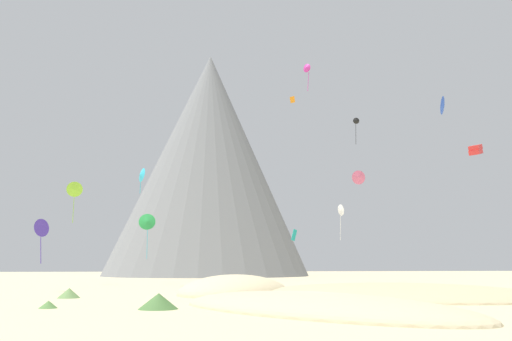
# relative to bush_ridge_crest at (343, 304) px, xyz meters

# --- Properties ---
(ground_plane) EXTENTS (400.00, 400.00, 0.00)m
(ground_plane) POSITION_rel_bush_ridge_crest_xyz_m (-0.95, -0.04, -0.29)
(ground_plane) COLOR beige
(dune_foreground_left) EXTENTS (15.70, 17.86, 3.71)m
(dune_foreground_left) POSITION_rel_bush_ridge_crest_xyz_m (-4.96, 17.29, -0.29)
(dune_foreground_left) COLOR beige
(dune_foreground_left) RESTS_ON ground_plane
(dune_foreground_right) EXTENTS (32.31, 29.95, 2.32)m
(dune_foreground_right) POSITION_rel_bush_ridge_crest_xyz_m (8.90, 11.28, -0.29)
(dune_foreground_right) COLOR #C6B284
(dune_foreground_right) RESTS_ON ground_plane
(dune_midground) EXTENTS (19.76, 23.37, 2.26)m
(dune_midground) POSITION_rel_bush_ridge_crest_xyz_m (-2.60, -1.64, -0.29)
(dune_midground) COLOR #CCBA8E
(dune_midground) RESTS_ON ground_plane
(bush_ridge_crest) EXTENTS (1.80, 1.80, 0.59)m
(bush_ridge_crest) POSITION_rel_bush_ridge_crest_xyz_m (0.00, 0.00, 0.00)
(bush_ridge_crest) COLOR #386633
(bush_ridge_crest) RESTS_ON ground_plane
(bush_far_left) EXTENTS (2.44, 2.44, 0.84)m
(bush_far_left) POSITION_rel_bush_ridge_crest_xyz_m (-19.57, 13.43, 0.12)
(bush_far_left) COLOR #668C4C
(bush_far_left) RESTS_ON ground_plane
(bush_far_right) EXTENTS (1.31, 1.31, 0.49)m
(bush_far_right) POSITION_rel_bush_ridge_crest_xyz_m (-18.77, 3.04, -0.05)
(bush_far_right) COLOR #568442
(bush_far_right) RESTS_ON ground_plane
(bush_near_left) EXTENTS (2.59, 2.59, 0.99)m
(bush_near_left) POSITION_rel_bush_ridge_crest_xyz_m (-11.76, 1.27, 0.20)
(bush_near_left) COLOR #477238
(bush_near_left) RESTS_ON ground_plane
(bush_near_right) EXTENTS (1.65, 1.65, 0.53)m
(bush_near_right) POSITION_rel_bush_ridge_crest_xyz_m (13.61, 2.80, -0.03)
(bush_near_right) COLOR #668C4C
(bush_near_right) RESTS_ON ground_plane
(rock_massif) EXTENTS (69.96, 69.96, 63.30)m
(rock_massif) POSITION_rel_bush_ridge_crest_xyz_m (-2.72, 105.20, 29.45)
(rock_massif) COLOR slate
(rock_massif) RESTS_ON ground_plane
(kite_indigo_low) EXTENTS (1.51, 1.84, 4.79)m
(kite_indigo_low) POSITION_rel_bush_ridge_crest_xyz_m (-25.19, 24.97, 6.35)
(kite_indigo_low) COLOR #5138B2
(kite_teal_low) EXTENTS (0.87, 0.45, 1.51)m
(kite_teal_low) POSITION_rel_bush_ridge_crest_xyz_m (4.11, 29.96, 6.23)
(kite_teal_low) COLOR teal
(kite_white_low) EXTENTS (0.88, 2.10, 6.31)m
(kite_white_low) POSITION_rel_bush_ridge_crest_xyz_m (18.13, 52.37, 12.01)
(kite_white_low) COLOR white
(kite_orange_high) EXTENTS (0.76, 0.75, 0.97)m
(kite_orange_high) POSITION_rel_bush_ridge_crest_xyz_m (6.30, 38.73, 27.44)
(kite_orange_high) COLOR orange
(kite_magenta_high) EXTENTS (1.19, 1.39, 4.88)m
(kite_magenta_high) POSITION_rel_bush_ridge_crest_xyz_m (10.11, 44.11, 35.04)
(kite_magenta_high) COLOR #D1339E
(kite_blue_mid) EXTENTS (2.26, 2.50, 2.58)m
(kite_blue_mid) POSITION_rel_bush_ridge_crest_xyz_m (25.30, 28.63, 24.22)
(kite_blue_mid) COLOR blue
(kite_red_mid) EXTENTS (1.92, 1.89, 1.52)m
(kite_red_mid) POSITION_rel_bush_ridge_crest_xyz_m (26.58, 24.17, 16.87)
(kite_red_mid) COLOR red
(kite_cyan_mid) EXTENTS (1.40, 2.04, 3.56)m
(kite_cyan_mid) POSITION_rel_bush_ridge_crest_xyz_m (-15.73, 36.22, 14.58)
(kite_cyan_mid) COLOR #33BCDB
(kite_black_high) EXTENTS (1.29, 0.59, 5.56)m
(kite_black_high) POSITION_rel_bush_ridge_crest_xyz_m (23.74, 57.42, 30.34)
(kite_black_high) COLOR black
(kite_rainbow_mid) EXTENTS (2.48, 0.57, 2.48)m
(kite_rainbow_mid) POSITION_rel_bush_ridge_crest_xyz_m (20.81, 49.81, 17.68)
(kite_rainbow_mid) COLOR #E5668C
(kite_lime_mid) EXTENTS (2.49, 1.37, 6.22)m
(kite_lime_mid) POSITION_rel_bush_ridge_crest_xyz_m (-26.13, 45.78, 13.68)
(kite_lime_mid) COLOR #8CD133
(kite_green_low) EXTENTS (2.56, 0.80, 6.93)m
(kite_green_low) POSITION_rel_bush_ridge_crest_xyz_m (-15.18, 45.85, 8.99)
(kite_green_low) COLOR green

